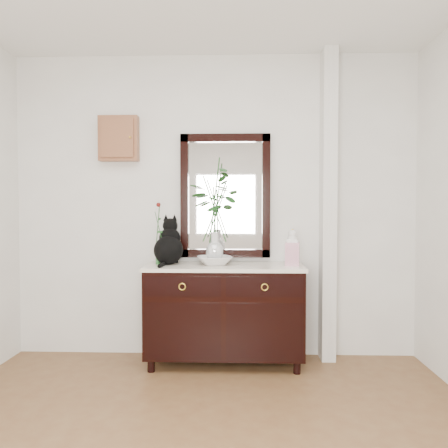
{
  "coord_description": "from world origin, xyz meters",
  "views": [
    {
      "loc": [
        0.22,
        -1.94,
        1.32
      ],
      "look_at": [
        0.1,
        1.63,
        1.2
      ],
      "focal_mm": 35.0,
      "sensor_mm": 36.0,
      "label": 1
    }
  ],
  "objects_px": {
    "lotus_bowl": "(215,260)",
    "ginger_jar": "(292,247)",
    "sideboard": "(224,309)",
    "cat": "(168,241)"
  },
  "relations": [
    {
      "from": "lotus_bowl",
      "to": "ginger_jar",
      "type": "bearing_deg",
      "value": -2.27
    },
    {
      "from": "sideboard",
      "to": "cat",
      "type": "height_order",
      "value": "cat"
    },
    {
      "from": "sideboard",
      "to": "lotus_bowl",
      "type": "height_order",
      "value": "lotus_bowl"
    },
    {
      "from": "sideboard",
      "to": "ginger_jar",
      "type": "relative_size",
      "value": 4.3
    },
    {
      "from": "cat",
      "to": "ginger_jar",
      "type": "xyz_separation_m",
      "value": [
        1.05,
        -0.06,
        -0.05
      ]
    },
    {
      "from": "lotus_bowl",
      "to": "ginger_jar",
      "type": "xyz_separation_m",
      "value": [
        0.65,
        -0.03,
        0.12
      ]
    },
    {
      "from": "cat",
      "to": "lotus_bowl",
      "type": "relative_size",
      "value": 1.37
    },
    {
      "from": "lotus_bowl",
      "to": "ginger_jar",
      "type": "distance_m",
      "value": 0.66
    },
    {
      "from": "sideboard",
      "to": "lotus_bowl",
      "type": "bearing_deg",
      "value": 171.82
    },
    {
      "from": "ginger_jar",
      "to": "cat",
      "type": "bearing_deg",
      "value": 176.92
    }
  ]
}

